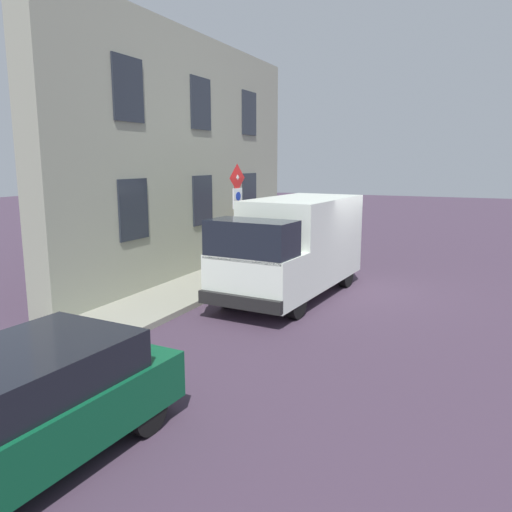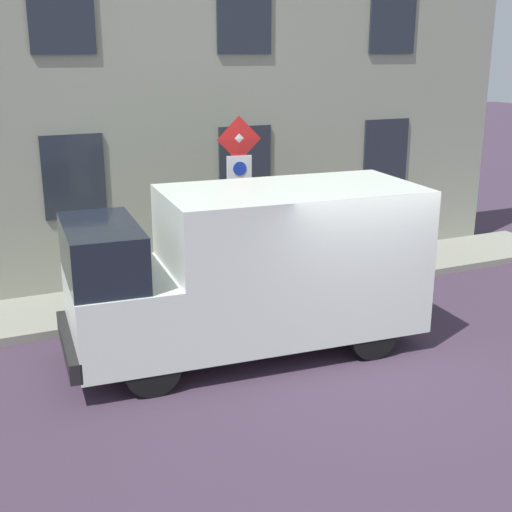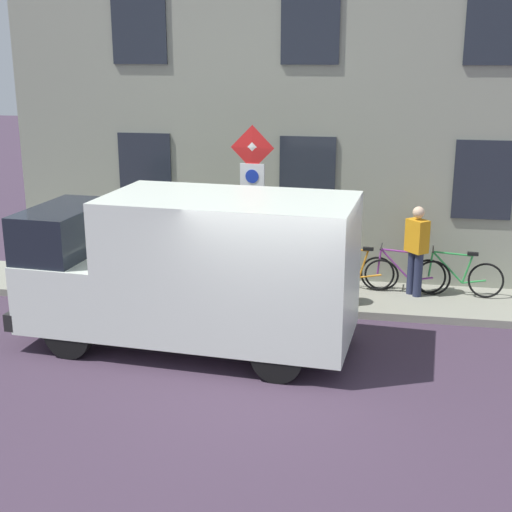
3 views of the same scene
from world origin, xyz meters
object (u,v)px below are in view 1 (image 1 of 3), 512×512
Objects in this scene: sign_post_stacked at (237,205)px; parked_hatchback at (17,408)px; bicycle_orange at (233,253)px; bicycle_green at (258,244)px; delivery_van at (294,245)px; bicycle_purple at (246,248)px; litter_bin at (255,254)px; pedestrian at (252,232)px.

parked_hatchback is (-1.77, 8.97, -1.51)m from sign_post_stacked.
bicycle_orange is (2.81, -10.77, -0.22)m from parked_hatchback.
bicycle_green is (1.05, -3.74, -1.73)m from sign_post_stacked.
sign_post_stacked reaches higher than bicycle_green.
delivery_van is 5.31m from bicycle_green.
parked_hatchback is 13.01m from bicycle_green.
delivery_van is 1.33× the size of parked_hatchback.
parked_hatchback is 11.13m from bicycle_orange.
litter_bin is (-0.91, 1.25, 0.08)m from bicycle_purple.
bicycle_green is 1.00× the size of pedestrian.
delivery_van is 3.18× the size of bicycle_green.
litter_bin is (-0.91, 2.22, 0.08)m from bicycle_green.
sign_post_stacked reaches higher than bicycle_orange.
bicycle_purple is 1.55m from litter_bin.
litter_bin is (-0.91, 0.28, 0.08)m from bicycle_orange.
bicycle_green is 1.93m from bicycle_orange.
bicycle_purple is at bearing -134.27° from delivery_van.
bicycle_orange is at bearing 3.49° from bicycle_green.
litter_bin reaches higher than bicycle_purple.
delivery_van is 3.04m from litter_bin.
parked_hatchback reaches higher than bicycle_purple.
bicycle_purple is at bearing -176.60° from bicycle_orange.
pedestrian is (0.91, -2.95, -1.17)m from sign_post_stacked.
bicycle_green is at bearing -141.29° from delivery_van.
sign_post_stacked reaches higher than pedestrian.
sign_post_stacked is 2.71m from bicycle_orange.
delivery_van reaches higher than bicycle_orange.
parked_hatchback is 2.39× the size of bicycle_purple.
pedestrian is (2.68, -11.92, 0.34)m from parked_hatchback.
sign_post_stacked reaches higher than delivery_van.
litter_bin is at bearing 25.76° from bicycle_green.
sign_post_stacked is 3.47× the size of litter_bin.
pedestrian reaches higher than bicycle_orange.
delivery_van is at bearing 163.03° from sign_post_stacked.
litter_bin is (2.06, -2.11, -0.74)m from delivery_van.
sign_post_stacked is 3.30m from pedestrian.
bicycle_orange is at bearing 4.08° from bicycle_purple.
delivery_van is at bearing 134.33° from litter_bin.
delivery_van is 8.40m from parked_hatchback.
sign_post_stacked is 9.26m from parked_hatchback.
bicycle_green is 0.98m from pedestrian.
parked_hatchback is 2.39× the size of bicycle_orange.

